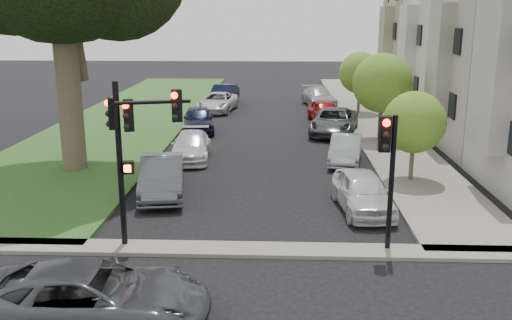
{
  "coord_description": "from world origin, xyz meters",
  "views": [
    {
      "loc": [
        0.77,
        -13.44,
        6.77
      ],
      "look_at": [
        0.0,
        5.0,
        2.0
      ],
      "focal_mm": 40.0,
      "sensor_mm": 36.0,
      "label": 1
    }
  ],
  "objects_px": {
    "small_tree_a": "(414,122)",
    "car_parked_5": "(162,176)",
    "car_parked_7": "(198,119)",
    "car_cross_near": "(89,298)",
    "car_parked_1": "(346,149)",
    "car_parked_2": "(334,121)",
    "car_parked_9": "(224,95)",
    "car_parked_8": "(218,102)",
    "traffic_signal_secondary": "(388,158)",
    "small_tree_c": "(360,73)",
    "car_parked_6": "(191,146)",
    "car_parked_3": "(325,111)",
    "small_tree_b": "(382,83)",
    "car_parked_0": "(363,192)",
    "traffic_signal_main": "(132,135)",
    "car_parked_4": "(319,97)"
  },
  "relations": [
    {
      "from": "small_tree_c",
      "to": "car_cross_near",
      "type": "xyz_separation_m",
      "value": [
        -9.54,
        -28.04,
        -2.09
      ]
    },
    {
      "from": "small_tree_b",
      "to": "car_parked_8",
      "type": "bearing_deg",
      "value": 136.29
    },
    {
      "from": "small_tree_c",
      "to": "car_parked_2",
      "type": "xyz_separation_m",
      "value": [
        -2.28,
        -6.75,
        -2.1
      ]
    },
    {
      "from": "car_parked_7",
      "to": "car_parked_9",
      "type": "height_order",
      "value": "car_parked_9"
    },
    {
      "from": "car_parked_7",
      "to": "car_cross_near",
      "type": "bearing_deg",
      "value": -97.55
    },
    {
      "from": "car_cross_near",
      "to": "car_parked_3",
      "type": "relative_size",
      "value": 1.28
    },
    {
      "from": "car_cross_near",
      "to": "car_parked_6",
      "type": "xyz_separation_m",
      "value": [
        -0.08,
        15.11,
        -0.11
      ]
    },
    {
      "from": "car_parked_9",
      "to": "small_tree_b",
      "type": "bearing_deg",
      "value": -44.69
    },
    {
      "from": "car_parked_8",
      "to": "small_tree_b",
      "type": "bearing_deg",
      "value": -36.28
    },
    {
      "from": "small_tree_a",
      "to": "small_tree_b",
      "type": "bearing_deg",
      "value": 90.0
    },
    {
      "from": "small_tree_c",
      "to": "car_parked_0",
      "type": "bearing_deg",
      "value": -97.1
    },
    {
      "from": "car_parked_8",
      "to": "car_parked_6",
      "type": "bearing_deg",
      "value": -81.81
    },
    {
      "from": "car_parked_8",
      "to": "small_tree_a",
      "type": "bearing_deg",
      "value": -52.66
    },
    {
      "from": "car_parked_5",
      "to": "car_parked_8",
      "type": "xyz_separation_m",
      "value": [
        0.06,
        19.21,
        -0.08
      ]
    },
    {
      "from": "car_parked_7",
      "to": "car_parked_8",
      "type": "xyz_separation_m",
      "value": [
        0.37,
        7.09,
        -0.06
      ]
    },
    {
      "from": "small_tree_b",
      "to": "car_parked_0",
      "type": "height_order",
      "value": "small_tree_b"
    },
    {
      "from": "car_parked_3",
      "to": "car_parked_7",
      "type": "height_order",
      "value": "car_parked_7"
    },
    {
      "from": "car_parked_3",
      "to": "traffic_signal_main",
      "type": "bearing_deg",
      "value": -118.65
    },
    {
      "from": "car_parked_3",
      "to": "car_parked_4",
      "type": "relative_size",
      "value": 0.87
    },
    {
      "from": "small_tree_a",
      "to": "car_parked_9",
      "type": "relative_size",
      "value": 0.84
    },
    {
      "from": "traffic_signal_secondary",
      "to": "car_parked_7",
      "type": "xyz_separation_m",
      "value": [
        -7.8,
        17.12,
        -2.09
      ]
    },
    {
      "from": "traffic_signal_secondary",
      "to": "car_cross_near",
      "type": "xyz_separation_m",
      "value": [
        -7.17,
        -4.53,
        -2.08
      ]
    },
    {
      "from": "traffic_signal_secondary",
      "to": "car_parked_2",
      "type": "height_order",
      "value": "traffic_signal_secondary"
    },
    {
      "from": "small_tree_a",
      "to": "car_parked_1",
      "type": "relative_size",
      "value": 0.97
    },
    {
      "from": "small_tree_c",
      "to": "traffic_signal_secondary",
      "type": "distance_m",
      "value": 23.63
    },
    {
      "from": "car_parked_2",
      "to": "car_parked_7",
      "type": "xyz_separation_m",
      "value": [
        -7.9,
        0.36,
        0.0
      ]
    },
    {
      "from": "traffic_signal_secondary",
      "to": "traffic_signal_main",
      "type": "bearing_deg",
      "value": 179.68
    },
    {
      "from": "car_parked_1",
      "to": "car_parked_4",
      "type": "height_order",
      "value": "car_parked_4"
    },
    {
      "from": "car_cross_near",
      "to": "car_parked_0",
      "type": "relative_size",
      "value": 1.3
    },
    {
      "from": "car_parked_1",
      "to": "car_parked_2",
      "type": "xyz_separation_m",
      "value": [
        0.07,
        6.56,
        0.09
      ]
    },
    {
      "from": "small_tree_a",
      "to": "car_parked_7",
      "type": "height_order",
      "value": "small_tree_a"
    },
    {
      "from": "car_parked_1",
      "to": "car_parked_2",
      "type": "bearing_deg",
      "value": 98.97
    },
    {
      "from": "traffic_signal_main",
      "to": "car_parked_2",
      "type": "xyz_separation_m",
      "value": [
        7.33,
        16.72,
        -2.67
      ]
    },
    {
      "from": "car_parked_0",
      "to": "car_parked_5",
      "type": "distance_m",
      "value": 7.52
    },
    {
      "from": "small_tree_c",
      "to": "car_parked_2",
      "type": "bearing_deg",
      "value": -108.66
    },
    {
      "from": "car_parked_1",
      "to": "car_parked_2",
      "type": "height_order",
      "value": "car_parked_2"
    },
    {
      "from": "small_tree_c",
      "to": "traffic_signal_main",
      "type": "relative_size",
      "value": 0.86
    },
    {
      "from": "car_cross_near",
      "to": "car_parked_2",
      "type": "bearing_deg",
      "value": -22.78
    },
    {
      "from": "small_tree_a",
      "to": "car_parked_9",
      "type": "distance_m",
      "value": 22.64
    },
    {
      "from": "car_parked_5",
      "to": "car_cross_near",
      "type": "bearing_deg",
      "value": -97.03
    },
    {
      "from": "car_cross_near",
      "to": "car_parked_3",
      "type": "height_order",
      "value": "car_cross_near"
    },
    {
      "from": "car_parked_4",
      "to": "traffic_signal_secondary",
      "type": "bearing_deg",
      "value": -99.35
    },
    {
      "from": "traffic_signal_secondary",
      "to": "car_parked_5",
      "type": "bearing_deg",
      "value": 146.27
    },
    {
      "from": "traffic_signal_secondary",
      "to": "car_parked_0",
      "type": "distance_m",
      "value": 4.13
    },
    {
      "from": "traffic_signal_secondary",
      "to": "car_parked_5",
      "type": "xyz_separation_m",
      "value": [
        -7.49,
        5.0,
        -2.07
      ]
    },
    {
      "from": "car_cross_near",
      "to": "car_parked_1",
      "type": "xyz_separation_m",
      "value": [
        7.2,
        14.72,
        -0.1
      ]
    },
    {
      "from": "small_tree_a",
      "to": "small_tree_b",
      "type": "distance_m",
      "value": 7.7
    },
    {
      "from": "small_tree_a",
      "to": "car_parked_5",
      "type": "relative_size",
      "value": 0.83
    },
    {
      "from": "car_parked_8",
      "to": "car_parked_4",
      "type": "bearing_deg",
      "value": 27.57
    },
    {
      "from": "traffic_signal_main",
      "to": "car_parked_6",
      "type": "height_order",
      "value": "traffic_signal_main"
    }
  ]
}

